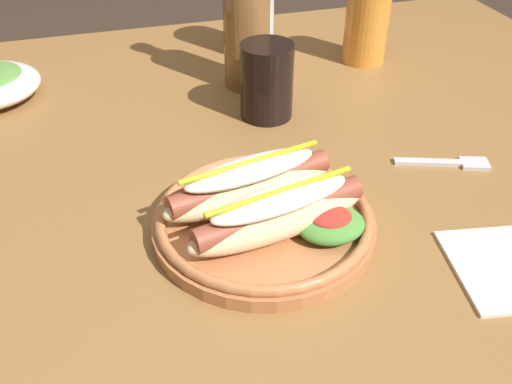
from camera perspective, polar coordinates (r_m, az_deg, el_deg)
The scene contains 7 objects.
dining_table at distance 0.81m, azimuth -2.15°, elevation -1.22°, with size 1.35×0.98×0.74m.
hot_dog_plate at distance 0.61m, azimuth 1.07°, elevation -1.93°, with size 0.24×0.24×0.08m.
fork at distance 0.77m, azimuth 19.00°, elevation 2.81°, with size 0.12×0.06×0.00m.
soda_cup at distance 0.82m, azimuth 1.08°, elevation 11.15°, with size 0.08×0.08×0.11m, color black.
water_cup at distance 1.03m, azimuth -0.62°, elevation 17.64°, with size 0.08×0.08×0.14m, color silver.
extra_cup at distance 1.01m, azimuth 11.12°, elevation 16.34°, with size 0.07×0.07×0.13m, color orange.
glass_bottle at distance 0.89m, azimuth -0.95°, elevation 16.61°, with size 0.07×0.07×0.26m.
Camera 1 is at (-0.15, -0.62, 1.14)m, focal length 39.56 mm.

